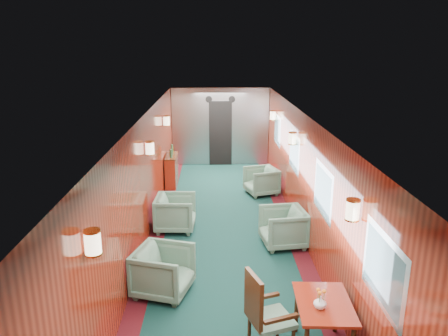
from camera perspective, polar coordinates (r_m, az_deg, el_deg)
name	(u,v)px	position (r m, az deg, el deg)	size (l,w,h in m)	color
room	(226,163)	(7.69, 0.26, 0.62)	(12.00, 12.10, 2.40)	#0E332D
bulkhead	(220,127)	(13.55, -0.47, 5.37)	(2.98, 0.17, 2.39)	#A4A7AB
windows_right	(306,169)	(8.15, 10.71, -0.11)	(0.02, 8.60, 0.80)	silver
wall_sconces	(225,147)	(8.20, 0.14, 2.71)	(2.97, 7.97, 0.25)	#FFF0C6
dining_table	(323,310)	(5.63, 12.87, -17.69)	(0.69, 0.96, 0.69)	maroon
side_chair	(263,312)	(5.45, 5.18, -18.23)	(0.62, 0.64, 1.12)	#1E4739
credenza	(172,170)	(11.71, -6.86, -0.25)	(0.29, 0.93, 1.11)	maroon
flower_vase	(320,302)	(5.41, 12.44, -16.76)	(0.15, 0.15, 0.16)	silver
armchair_left_near	(163,271)	(6.81, -7.93, -13.19)	(0.78, 0.81, 0.73)	#1E4739
armchair_left_far	(175,213)	(8.95, -6.36, -5.84)	(0.77, 0.79, 0.72)	#1E4739
armchair_right_near	(283,227)	(8.29, 7.73, -7.69)	(0.77, 0.80, 0.72)	#1E4739
armchair_right_far	(261,181)	(11.01, 4.89, -1.70)	(0.73, 0.75, 0.69)	#1E4739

